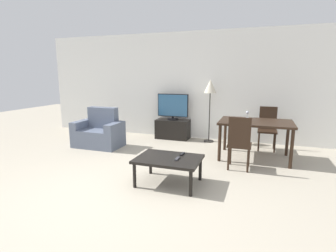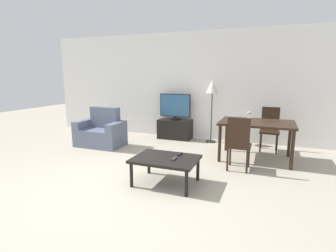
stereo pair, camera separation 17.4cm
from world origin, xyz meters
The scene contains 13 objects.
ground_plane centered at (0.00, 0.00, 0.00)m, with size 18.00×18.00×0.00m, color #B2A893.
wall_back centered at (0.00, 3.70, 1.35)m, with size 7.99×0.06×2.70m.
armchair centered at (-1.58, 2.14, 0.31)m, with size 1.07×0.66×0.89m.
tv_stand centered at (-0.21, 3.42, 0.25)m, with size 0.85×0.43×0.50m.
tv centered at (-0.21, 3.42, 0.83)m, with size 0.81×0.28×0.66m.
coffee_table centered at (0.64, 0.65, 0.37)m, with size 0.96×0.70×0.41m.
dining_table centered at (1.83, 2.39, 0.67)m, with size 1.37×0.93×0.75m.
dining_chair_near centered at (1.59, 1.62, 0.52)m, with size 0.40×0.40×0.94m.
dining_chair_far centered at (2.08, 3.17, 0.52)m, with size 0.40×0.40×0.94m.
floor_lamp centered at (0.74, 3.40, 1.29)m, with size 0.30×0.30×1.52m.
remote_primary centered at (0.79, 0.63, 0.42)m, with size 0.04×0.15×0.02m.
remote_secondary centered at (0.79, 0.88, 0.42)m, with size 0.04×0.15×0.02m.
wine_glass_left centered at (1.65, 2.77, 0.85)m, with size 0.07×0.07×0.15m.
Camera 1 is at (1.89, -2.90, 1.63)m, focal length 28.00 mm.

